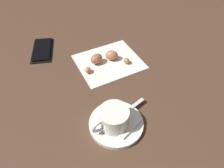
{
  "coord_description": "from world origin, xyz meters",
  "views": [
    {
      "loc": [
        -0.36,
        0.08,
        0.43
      ],
      "look_at": [
        0.02,
        -0.01,
        0.02
      ],
      "focal_mm": 32.98,
      "sensor_mm": 36.0,
      "label": 1
    }
  ],
  "objects_px": {
    "espresso_cup": "(113,118)",
    "teaspoon": "(117,118)",
    "croissant": "(105,58)",
    "saucer": "(116,124)",
    "napkin": "(109,62)",
    "cell_phone": "(42,50)",
    "sugar_packet": "(130,128)"
  },
  "relations": [
    {
      "from": "teaspoon",
      "to": "napkin",
      "type": "height_order",
      "value": "teaspoon"
    },
    {
      "from": "espresso_cup",
      "to": "saucer",
      "type": "bearing_deg",
      "value": -65.65
    },
    {
      "from": "saucer",
      "to": "croissant",
      "type": "height_order",
      "value": "croissant"
    },
    {
      "from": "napkin",
      "to": "espresso_cup",
      "type": "bearing_deg",
      "value": 170.13
    },
    {
      "from": "teaspoon",
      "to": "sugar_packet",
      "type": "distance_m",
      "value": 0.04
    },
    {
      "from": "napkin",
      "to": "cell_phone",
      "type": "xyz_separation_m",
      "value": [
        0.11,
        0.21,
        0.0
      ]
    },
    {
      "from": "saucer",
      "to": "cell_phone",
      "type": "height_order",
      "value": "saucer"
    },
    {
      "from": "sugar_packet",
      "to": "napkin",
      "type": "bearing_deg",
      "value": 54.66
    },
    {
      "from": "saucer",
      "to": "napkin",
      "type": "bearing_deg",
      "value": -8.15
    },
    {
      "from": "teaspoon",
      "to": "saucer",
      "type": "bearing_deg",
      "value": 154.7
    },
    {
      "from": "teaspoon",
      "to": "napkin",
      "type": "relative_size",
      "value": 0.66
    },
    {
      "from": "teaspoon",
      "to": "napkin",
      "type": "xyz_separation_m",
      "value": [
        0.22,
        -0.03,
        -0.01
      ]
    },
    {
      "from": "cell_phone",
      "to": "sugar_packet",
      "type": "bearing_deg",
      "value": -151.04
    },
    {
      "from": "saucer",
      "to": "sugar_packet",
      "type": "relative_size",
      "value": 2.0
    },
    {
      "from": "sugar_packet",
      "to": "napkin",
      "type": "relative_size",
      "value": 0.33
    },
    {
      "from": "saucer",
      "to": "croissant",
      "type": "xyz_separation_m",
      "value": [
        0.23,
        -0.02,
        0.01
      ]
    },
    {
      "from": "espresso_cup",
      "to": "croissant",
      "type": "bearing_deg",
      "value": -6.68
    },
    {
      "from": "croissant",
      "to": "cell_phone",
      "type": "distance_m",
      "value": 0.22
    },
    {
      "from": "napkin",
      "to": "croissant",
      "type": "distance_m",
      "value": 0.02
    },
    {
      "from": "espresso_cup",
      "to": "napkin",
      "type": "distance_m",
      "value": 0.24
    },
    {
      "from": "napkin",
      "to": "croissant",
      "type": "bearing_deg",
      "value": 88.32
    },
    {
      "from": "sugar_packet",
      "to": "cell_phone",
      "type": "xyz_separation_m",
      "value": [
        0.36,
        0.2,
        -0.01
      ]
    },
    {
      "from": "teaspoon",
      "to": "sugar_packet",
      "type": "bearing_deg",
      "value": -143.69
    },
    {
      "from": "saucer",
      "to": "espresso_cup",
      "type": "xyz_separation_m",
      "value": [
        -0.0,
        0.01,
        0.03
      ]
    },
    {
      "from": "espresso_cup",
      "to": "teaspoon",
      "type": "relative_size",
      "value": 0.71
    },
    {
      "from": "teaspoon",
      "to": "croissant",
      "type": "bearing_deg",
      "value": -4.09
    },
    {
      "from": "saucer",
      "to": "cell_phone",
      "type": "xyz_separation_m",
      "value": [
        0.34,
        0.17,
        -0.0
      ]
    },
    {
      "from": "saucer",
      "to": "cell_phone",
      "type": "distance_m",
      "value": 0.38
    },
    {
      "from": "saucer",
      "to": "teaspoon",
      "type": "distance_m",
      "value": 0.01
    },
    {
      "from": "napkin",
      "to": "sugar_packet",
      "type": "bearing_deg",
      "value": 178.49
    },
    {
      "from": "teaspoon",
      "to": "sugar_packet",
      "type": "xyz_separation_m",
      "value": [
        -0.03,
        -0.02,
        0.0
      ]
    },
    {
      "from": "saucer",
      "to": "napkin",
      "type": "relative_size",
      "value": 0.67
    }
  ]
}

